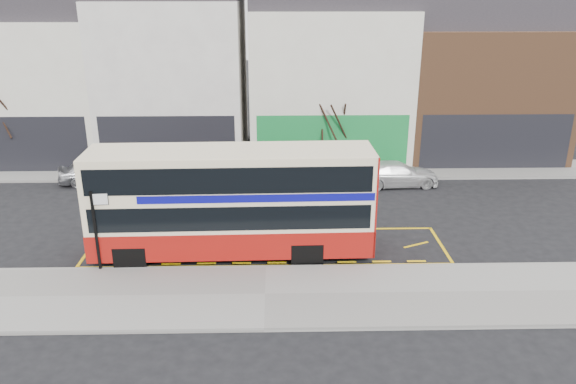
{
  "coord_description": "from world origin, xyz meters",
  "views": [
    {
      "loc": [
        0.4,
        -18.64,
        9.84
      ],
      "look_at": [
        0.86,
        2.0,
        2.16
      ],
      "focal_mm": 35.0,
      "sensor_mm": 36.0,
      "label": 1
    }
  ],
  "objects_px": {
    "car_silver": "(96,170)",
    "street_tree_right": "(333,111)",
    "car_grey": "(289,175)",
    "street_tree_left": "(9,102)",
    "car_white": "(397,174)",
    "double_decker_bus": "(233,201)",
    "bus_stop_post": "(97,223)"
  },
  "relations": [
    {
      "from": "bus_stop_post",
      "to": "car_white",
      "type": "xyz_separation_m",
      "value": [
        12.56,
        9.07,
        -1.32
      ]
    },
    {
      "from": "bus_stop_post",
      "to": "car_grey",
      "type": "height_order",
      "value": "bus_stop_post"
    },
    {
      "from": "car_grey",
      "to": "street_tree_right",
      "type": "distance_m",
      "value": 4.63
    },
    {
      "from": "car_grey",
      "to": "street_tree_left",
      "type": "xyz_separation_m",
      "value": [
        -15.05,
        3.36,
        3.13
      ]
    },
    {
      "from": "double_decker_bus",
      "to": "car_grey",
      "type": "bearing_deg",
      "value": 71.66
    },
    {
      "from": "car_grey",
      "to": "car_white",
      "type": "bearing_deg",
      "value": -92.33
    },
    {
      "from": "double_decker_bus",
      "to": "street_tree_right",
      "type": "height_order",
      "value": "street_tree_right"
    },
    {
      "from": "car_silver",
      "to": "street_tree_left",
      "type": "height_order",
      "value": "street_tree_left"
    },
    {
      "from": "double_decker_bus",
      "to": "car_silver",
      "type": "xyz_separation_m",
      "value": [
        -7.82,
        8.63,
        -1.56
      ]
    },
    {
      "from": "street_tree_right",
      "to": "double_decker_bus",
      "type": "bearing_deg",
      "value": -114.61
    },
    {
      "from": "car_silver",
      "to": "car_white",
      "type": "bearing_deg",
      "value": -109.6
    },
    {
      "from": "double_decker_bus",
      "to": "street_tree_left",
      "type": "distance_m",
      "value": 16.79
    },
    {
      "from": "double_decker_bus",
      "to": "street_tree_left",
      "type": "bearing_deg",
      "value": 138.57
    },
    {
      "from": "car_grey",
      "to": "street_tree_left",
      "type": "relative_size",
      "value": 0.79
    },
    {
      "from": "car_grey",
      "to": "car_white",
      "type": "xyz_separation_m",
      "value": [
        5.56,
        0.32,
        -0.11
      ]
    },
    {
      "from": "double_decker_bus",
      "to": "bus_stop_post",
      "type": "relative_size",
      "value": 3.54
    },
    {
      "from": "street_tree_left",
      "to": "car_silver",
      "type": "bearing_deg",
      "value": -23.61
    },
    {
      "from": "double_decker_bus",
      "to": "bus_stop_post",
      "type": "distance_m",
      "value": 4.9
    },
    {
      "from": "car_white",
      "to": "street_tree_right",
      "type": "relative_size",
      "value": 0.87
    },
    {
      "from": "double_decker_bus",
      "to": "car_grey",
      "type": "distance_m",
      "value": 7.91
    },
    {
      "from": "car_silver",
      "to": "car_white",
      "type": "relative_size",
      "value": 0.88
    },
    {
      "from": "street_tree_left",
      "to": "car_grey",
      "type": "bearing_deg",
      "value": -12.6
    },
    {
      "from": "car_silver",
      "to": "street_tree_right",
      "type": "height_order",
      "value": "street_tree_right"
    },
    {
      "from": "double_decker_bus",
      "to": "car_grey",
      "type": "height_order",
      "value": "double_decker_bus"
    },
    {
      "from": "car_white",
      "to": "street_tree_right",
      "type": "xyz_separation_m",
      "value": [
        -3.12,
        2.59,
        2.75
      ]
    },
    {
      "from": "street_tree_right",
      "to": "street_tree_left",
      "type": "bearing_deg",
      "value": 178.52
    },
    {
      "from": "street_tree_left",
      "to": "street_tree_right",
      "type": "distance_m",
      "value": 17.51
    },
    {
      "from": "street_tree_right",
      "to": "car_silver",
      "type": "bearing_deg",
      "value": -172.26
    },
    {
      "from": "car_silver",
      "to": "car_grey",
      "type": "distance_m",
      "value": 10.18
    },
    {
      "from": "car_grey",
      "to": "street_tree_left",
      "type": "height_order",
      "value": "street_tree_left"
    },
    {
      "from": "double_decker_bus",
      "to": "car_silver",
      "type": "relative_size",
      "value": 2.78
    },
    {
      "from": "car_silver",
      "to": "double_decker_bus",
      "type": "bearing_deg",
      "value": -154.2
    }
  ]
}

